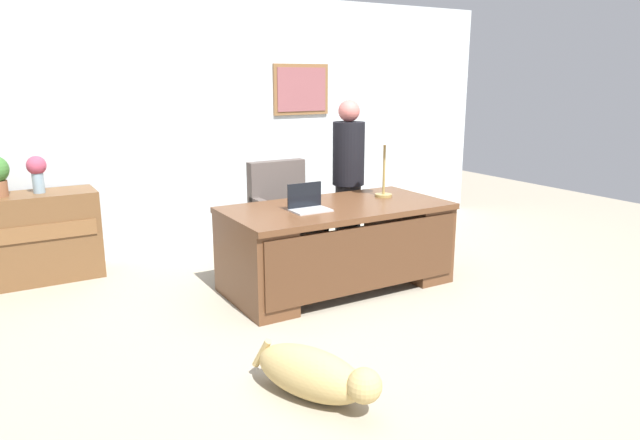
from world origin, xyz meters
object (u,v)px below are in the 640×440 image
at_px(desk, 338,243).
at_px(laptop, 308,204).
at_px(dog_lying, 315,374).
at_px(vase_with_flowers, 37,170).
at_px(desk_lamp, 385,139).
at_px(credenza, 6,241).
at_px(armchair, 285,218).
at_px(person_standing, 348,179).

height_order(desk, laptop, laptop).
bearing_deg(laptop, dog_lying, -118.13).
relative_size(dog_lying, laptop, 2.66).
bearing_deg(desk, vase_with_flowers, 144.55).
xyz_separation_m(desk, dog_lying, (-1.12, -1.51, -0.26)).
xyz_separation_m(desk, vase_with_flowers, (-2.21, 1.57, 0.61)).
height_order(dog_lying, vase_with_flowers, vase_with_flowers).
xyz_separation_m(dog_lying, laptop, (0.81, 1.51, 0.65)).
distance_m(desk_lamp, vase_with_flowers, 3.15).
distance_m(credenza, vase_with_flowers, 0.69).
xyz_separation_m(credenza, dog_lying, (1.41, -3.09, -0.25)).
bearing_deg(vase_with_flowers, armchair, -18.24).
height_order(armchair, dog_lying, armchair).
xyz_separation_m(armchair, vase_with_flowers, (-2.13, 0.70, 0.56)).
distance_m(person_standing, dog_lying, 2.85).
bearing_deg(desk, dog_lying, -126.41).
relative_size(person_standing, dog_lying, 1.90).
distance_m(dog_lying, laptop, 1.83).
distance_m(desk, vase_with_flowers, 2.78).
bearing_deg(desk_lamp, desk, -166.81).
relative_size(credenza, laptop, 4.92).
bearing_deg(armchair, desk_lamp, -47.82).
relative_size(credenza, desk_lamp, 2.32).
bearing_deg(credenza, person_standing, -15.99).
relative_size(dog_lying, vase_with_flowers, 2.54).
bearing_deg(credenza, vase_with_flowers, 0.24).
distance_m(armchair, dog_lying, 2.62).
height_order(credenza, vase_with_flowers, vase_with_flowers).
height_order(armchair, person_standing, person_standing).
distance_m(desk, dog_lying, 1.90).
xyz_separation_m(dog_lying, vase_with_flowers, (-1.09, 3.09, 0.87)).
relative_size(person_standing, vase_with_flowers, 4.82).
xyz_separation_m(desk, armchair, (-0.08, 0.87, 0.06)).
height_order(desk, vase_with_flowers, vase_with_flowers).
distance_m(dog_lying, desk_lamp, 2.63).
distance_m(laptop, vase_with_flowers, 2.48).
bearing_deg(person_standing, credenza, 164.01).
distance_m(dog_lying, vase_with_flowers, 3.39).
relative_size(armchair, vase_with_flowers, 3.04).
bearing_deg(dog_lying, credenza, 114.55).
bearing_deg(person_standing, desk, -128.62).
distance_m(armchair, person_standing, 0.76).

